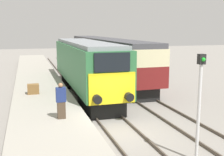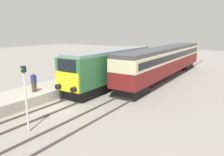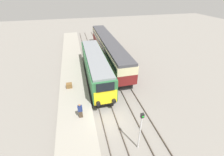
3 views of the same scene
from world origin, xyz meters
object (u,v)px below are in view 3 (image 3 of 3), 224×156
person_on_platform (80,111)px  luggage_crate (69,86)px  passenger_carriage (108,47)px  signal_post (140,129)px  locomotive (96,66)px

person_on_platform → luggage_crate: (-1.08, 5.47, -0.51)m
passenger_carriage → person_on_platform: passenger_carriage is taller
person_on_platform → signal_post: (4.44, -3.93, 0.71)m
locomotive → person_on_platform: locomotive is taller
person_on_platform → signal_post: size_ratio=0.41×
person_on_platform → luggage_crate: size_ratio=2.34×
passenger_carriage → luggage_crate: 11.80m
passenger_carriage → signal_post: 18.72m
locomotive → passenger_carriage: 7.67m
locomotive → signal_post: signal_post is taller
passenger_carriage → signal_post: signal_post is taller
signal_post → luggage_crate: 10.96m
passenger_carriage → luggage_crate: passenger_carriage is taller
luggage_crate → passenger_carriage: bearing=52.0°
passenger_carriage → person_on_platform: (-6.14, -14.71, -0.75)m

